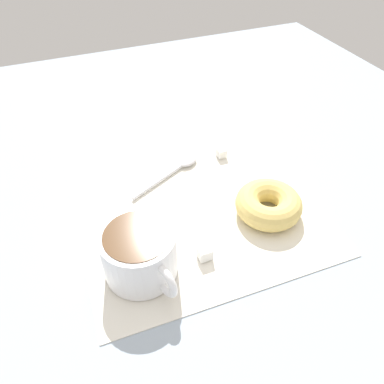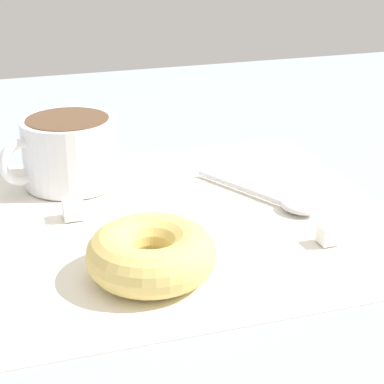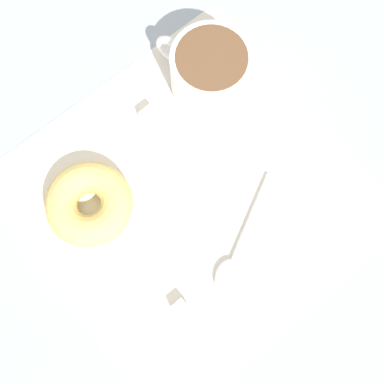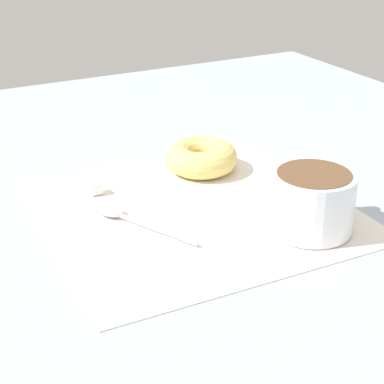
{
  "view_description": "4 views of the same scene",
  "coord_description": "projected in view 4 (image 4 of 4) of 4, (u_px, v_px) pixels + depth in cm",
  "views": [
    {
      "loc": [
        -15.34,
        -39.82,
        39.68
      ],
      "look_at": [
        -0.14,
        -2.18,
        2.3
      ],
      "focal_mm": 35.0,
      "sensor_mm": 36.0,
      "label": 1
    },
    {
      "loc": [
        49.13,
        -18.78,
        24.62
      ],
      "look_at": [
        -0.14,
        -2.18,
        2.3
      ],
      "focal_mm": 60.0,
      "sensor_mm": 36.0,
      "label": 2
    },
    {
      "loc": [
        11.95,
        11.96,
        69.28
      ],
      "look_at": [
        -0.14,
        -2.18,
        2.3
      ],
      "focal_mm": 60.0,
      "sensor_mm": 36.0,
      "label": 3
    },
    {
      "loc": [
        -59.31,
        28.99,
        34.21
      ],
      "look_at": [
        -0.14,
        -2.18,
        2.3
      ],
      "focal_mm": 60.0,
      "sensor_mm": 36.0,
      "label": 4
    }
  ],
  "objects": [
    {
      "name": "spoon",
      "position": [
        124.0,
        216.0,
        0.72
      ],
      "size": [
        13.32,
        7.49,
        0.9
      ],
      "color": "silver",
      "rests_on": "napkin"
    },
    {
      "name": "ground_plane",
      "position": [
        175.0,
        221.0,
        0.75
      ],
      "size": [
        120.0,
        120.0,
        2.0
      ],
      "primitive_type": "cube",
      "color": "#99A8B7"
    },
    {
      "name": "donut",
      "position": [
        201.0,
        157.0,
        0.84
      ],
      "size": [
        9.59,
        9.59,
        3.51
      ],
      "primitive_type": "torus",
      "color": "#E5C66B",
      "rests_on": "napkin"
    },
    {
      "name": "napkin",
      "position": [
        192.0,
        209.0,
        0.75
      ],
      "size": [
        35.39,
        35.39,
        0.3
      ],
      "primitive_type": "cube",
      "rotation": [
        0.0,
        0.0,
        -0.03
      ],
      "color": "white",
      "rests_on": "ground_plane"
    },
    {
      "name": "coffee_cup",
      "position": [
        313.0,
        200.0,
        0.69
      ],
      "size": [
        9.15,
        11.58,
        6.64
      ],
      "color": "white",
      "rests_on": "napkin"
    },
    {
      "name": "sugar_cube",
      "position": [
        276.0,
        191.0,
        0.77
      ],
      "size": [
        1.73,
        1.73,
        1.73
      ],
      "primitive_type": "cube",
      "color": "white",
      "rests_on": "napkin"
    },
    {
      "name": "sugar_cube_extra",
      "position": [
        95.0,
        187.0,
        0.78
      ],
      "size": [
        1.48,
        1.48,
        1.48
      ],
      "primitive_type": "cube",
      "color": "white",
      "rests_on": "napkin"
    }
  ]
}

